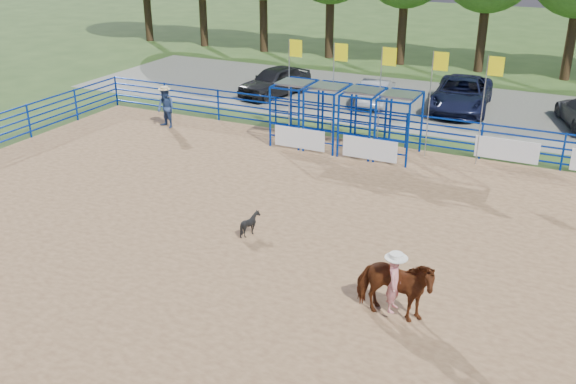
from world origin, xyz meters
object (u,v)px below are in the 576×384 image
object	(u,v)px
horse_and_rider	(394,284)
car_a	(275,81)
calf	(250,224)
car_c	(461,94)
spectator_cowboy	(166,107)
car_b	(377,92)

from	to	relation	value
horse_and_rider	car_a	xyz separation A→B (m)	(-11.90, 17.40, -0.15)
calf	car_a	size ratio (longest dim) A/B	0.16
horse_and_rider	car_c	world-z (taller)	horse_and_rider
spectator_cowboy	car_b	distance (m)	10.76
horse_and_rider	car_a	distance (m)	21.08
spectator_cowboy	car_a	xyz separation A→B (m)	(1.81, 7.30, -0.17)
horse_and_rider	spectator_cowboy	xyz separation A→B (m)	(-13.72, 10.10, 0.02)
spectator_cowboy	car_c	bearing A→B (deg)	37.68
calf	spectator_cowboy	world-z (taller)	spectator_cowboy
horse_and_rider	car_c	bearing A→B (deg)	97.11
horse_and_rider	calf	size ratio (longest dim) A/B	3.41
spectator_cowboy	calf	bearing A→B (deg)	-42.09
spectator_cowboy	car_a	size ratio (longest dim) A/B	0.41
horse_and_rider	car_b	world-z (taller)	horse_and_rider
calf	car_b	world-z (taller)	car_b
horse_and_rider	spectator_cowboy	distance (m)	17.04
horse_and_rider	car_b	distance (m)	19.15
spectator_cowboy	car_c	xyz separation A→B (m)	(11.36, 8.77, -0.15)
car_a	car_c	world-z (taller)	car_c
horse_and_rider	car_a	size ratio (longest dim) A/B	0.54
car_c	car_b	bearing A→B (deg)	-172.99
horse_and_rider	calf	distance (m)	5.68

